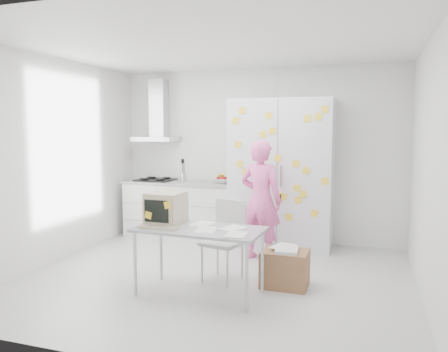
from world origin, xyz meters
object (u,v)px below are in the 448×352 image
(chair, at_px, (226,235))
(desk, at_px, (177,217))
(cardboard_box, at_px, (285,268))
(person, at_px, (261,200))

(chair, bearing_deg, desk, -113.37)
(chair, bearing_deg, cardboard_box, 10.77)
(chair, distance_m, cardboard_box, 0.78)
(chair, height_order, cardboard_box, chair)
(chair, relative_size, cardboard_box, 1.81)
(desk, relative_size, cardboard_box, 2.67)
(person, distance_m, desk, 1.53)
(person, xyz_separation_m, desk, (-0.58, -1.41, 0.00))
(person, height_order, chair, person)
(desk, relative_size, chair, 1.47)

